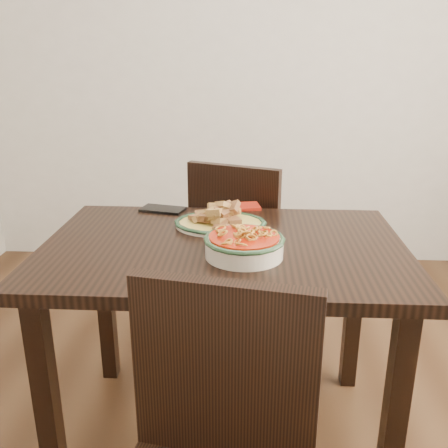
# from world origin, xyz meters

# --- Properties ---
(floor) EXTENTS (3.50, 3.50, 0.00)m
(floor) POSITION_xyz_m (0.00, 0.00, 0.00)
(floor) COLOR #362111
(floor) RESTS_ON ground
(wall_back) EXTENTS (3.50, 0.10, 2.60)m
(wall_back) POSITION_xyz_m (0.00, 1.75, 1.30)
(wall_back) COLOR beige
(wall_back) RESTS_ON ground
(dining_table) EXTENTS (1.18, 0.79, 0.75)m
(dining_table) POSITION_xyz_m (-0.10, 0.06, 0.65)
(dining_table) COLOR black
(dining_table) RESTS_ON ground
(chair_far) EXTENTS (0.54, 0.54, 0.89)m
(chair_far) POSITION_xyz_m (-0.05, 0.71, 0.50)
(chair_far) COLOR black
(chair_far) RESTS_ON ground
(fish_plate) EXTENTS (0.32, 0.25, 0.11)m
(fish_plate) POSITION_xyz_m (-0.12, 0.22, 0.79)
(fish_plate) COLOR beige
(fish_plate) RESTS_ON dining_table
(noodle_bowl) EXTENTS (0.25, 0.25, 0.08)m
(noodle_bowl) POSITION_xyz_m (-0.03, -0.05, 0.79)
(noodle_bowl) COLOR beige
(noodle_bowl) RESTS_ON dining_table
(smartphone) EXTENTS (0.18, 0.13, 0.01)m
(smartphone) POSITION_xyz_m (-0.36, 0.40, 0.76)
(smartphone) COLOR black
(smartphone) RESTS_ON dining_table
(napkin) EXTENTS (0.13, 0.12, 0.01)m
(napkin) POSITION_xyz_m (-0.03, 0.45, 0.76)
(napkin) COLOR maroon
(napkin) RESTS_ON dining_table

